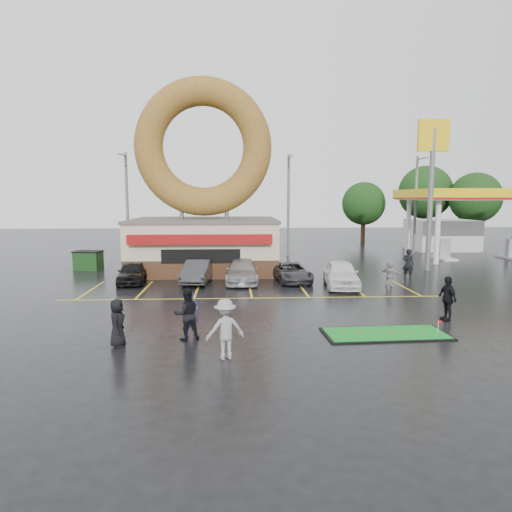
{
  "coord_description": "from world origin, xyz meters",
  "views": [
    {
      "loc": [
        -0.95,
        -19.77,
        5.15
      ],
      "look_at": [
        0.22,
        3.46,
        2.2
      ],
      "focal_mm": 32.0,
      "sensor_mm": 36.0,
      "label": 1
    }
  ],
  "objects_px": {
    "donut_shop": "(204,208)",
    "car_white": "(341,274)",
    "person_cameraman": "(447,298)",
    "car_black": "(132,272)",
    "person_blue": "(191,314)",
    "dumpster": "(88,261)",
    "streetlight_mid": "(288,202)",
    "streetlight_left": "(127,203)",
    "car_dgrey": "(198,271)",
    "putting_green": "(385,334)",
    "gas_station": "(463,214)",
    "car_grey": "(292,272)",
    "streetlight_right": "(416,202)",
    "shell_sign": "(432,166)",
    "car_silver": "(242,271)"
  },
  "relations": [
    {
      "from": "donut_shop",
      "to": "car_white",
      "type": "height_order",
      "value": "donut_shop"
    },
    {
      "from": "person_cameraman",
      "to": "car_black",
      "type": "bearing_deg",
      "value": -130.63
    },
    {
      "from": "person_blue",
      "to": "dumpster",
      "type": "height_order",
      "value": "person_blue"
    },
    {
      "from": "streetlight_mid",
      "to": "person_blue",
      "type": "relative_size",
      "value": 5.37
    },
    {
      "from": "streetlight_left",
      "to": "person_cameraman",
      "type": "relative_size",
      "value": 4.76
    },
    {
      "from": "car_dgrey",
      "to": "putting_green",
      "type": "xyz_separation_m",
      "value": [
        7.95,
        -11.21,
        -0.66
      ]
    },
    {
      "from": "putting_green",
      "to": "dumpster",
      "type": "bearing_deg",
      "value": 134.26
    },
    {
      "from": "streetlight_left",
      "to": "person_blue",
      "type": "height_order",
      "value": "streetlight_left"
    },
    {
      "from": "donut_shop",
      "to": "gas_station",
      "type": "bearing_deg",
      "value": 19.11
    },
    {
      "from": "gas_station",
      "to": "streetlight_mid",
      "type": "xyz_separation_m",
      "value": [
        -16.0,
        -0.02,
        1.08
      ]
    },
    {
      "from": "car_grey",
      "to": "putting_green",
      "type": "distance_m",
      "value": 11.43
    },
    {
      "from": "streetlight_right",
      "to": "shell_sign",
      "type": "bearing_deg",
      "value": -106.83
    },
    {
      "from": "car_dgrey",
      "to": "putting_green",
      "type": "distance_m",
      "value": 13.76
    },
    {
      "from": "streetlight_right",
      "to": "car_black",
      "type": "bearing_deg",
      "value": -148.96
    },
    {
      "from": "shell_sign",
      "to": "car_dgrey",
      "type": "relative_size",
      "value": 2.5
    },
    {
      "from": "shell_sign",
      "to": "streetlight_mid",
      "type": "xyz_separation_m",
      "value": [
        -9.0,
        8.92,
        -2.6
      ]
    },
    {
      "from": "car_white",
      "to": "person_cameraman",
      "type": "xyz_separation_m",
      "value": [
        2.78,
        -7.4,
        0.16
      ]
    },
    {
      "from": "shell_sign",
      "to": "car_dgrey",
      "type": "xyz_separation_m",
      "value": [
        -16.13,
        -4.0,
        -6.68
      ]
    },
    {
      "from": "shell_sign",
      "to": "putting_green",
      "type": "bearing_deg",
      "value": -118.27
    },
    {
      "from": "streetlight_mid",
      "to": "car_white",
      "type": "height_order",
      "value": "streetlight_mid"
    },
    {
      "from": "streetlight_right",
      "to": "person_blue",
      "type": "relative_size",
      "value": 5.37
    },
    {
      "from": "person_cameraman",
      "to": "putting_green",
      "type": "distance_m",
      "value": 3.89
    },
    {
      "from": "streetlight_mid",
      "to": "dumpster",
      "type": "bearing_deg",
      "value": -154.27
    },
    {
      "from": "shell_sign",
      "to": "streetlight_left",
      "type": "height_order",
      "value": "shell_sign"
    },
    {
      "from": "streetlight_right",
      "to": "gas_station",
      "type": "bearing_deg",
      "value": -13.75
    },
    {
      "from": "streetlight_right",
      "to": "putting_green",
      "type": "distance_m",
      "value": 27.91
    },
    {
      "from": "donut_shop",
      "to": "car_dgrey",
      "type": "distance_m",
      "value": 6.24
    },
    {
      "from": "car_silver",
      "to": "streetlight_mid",
      "type": "bearing_deg",
      "value": 72.5
    },
    {
      "from": "streetlight_right",
      "to": "car_black",
      "type": "height_order",
      "value": "streetlight_right"
    },
    {
      "from": "car_white",
      "to": "putting_green",
      "type": "distance_m",
      "value": 9.36
    },
    {
      "from": "person_cameraman",
      "to": "dumpster",
      "type": "height_order",
      "value": "person_cameraman"
    },
    {
      "from": "person_cameraman",
      "to": "person_blue",
      "type": "bearing_deg",
      "value": -90.43
    },
    {
      "from": "shell_sign",
      "to": "car_white",
      "type": "xyz_separation_m",
      "value": [
        -7.69,
        -5.9,
        -6.6
      ]
    },
    {
      "from": "streetlight_right",
      "to": "person_cameraman",
      "type": "distance_m",
      "value": 24.83
    },
    {
      "from": "car_black",
      "to": "car_dgrey",
      "type": "relative_size",
      "value": 0.92
    },
    {
      "from": "streetlight_right",
      "to": "dumpster",
      "type": "height_order",
      "value": "streetlight_right"
    },
    {
      "from": "shell_sign",
      "to": "person_cameraman",
      "type": "bearing_deg",
      "value": -110.27
    },
    {
      "from": "shell_sign",
      "to": "streetlight_left",
      "type": "relative_size",
      "value": 1.18
    },
    {
      "from": "donut_shop",
      "to": "car_white",
      "type": "relative_size",
      "value": 2.94
    },
    {
      "from": "donut_shop",
      "to": "car_grey",
      "type": "relative_size",
      "value": 3.19
    },
    {
      "from": "person_blue",
      "to": "dumpster",
      "type": "distance_m",
      "value": 18.67
    },
    {
      "from": "car_black",
      "to": "car_grey",
      "type": "relative_size",
      "value": 0.92
    },
    {
      "from": "person_blue",
      "to": "person_cameraman",
      "type": "bearing_deg",
      "value": -25.53
    },
    {
      "from": "car_black",
      "to": "car_white",
      "type": "height_order",
      "value": "car_white"
    },
    {
      "from": "gas_station",
      "to": "person_cameraman",
      "type": "bearing_deg",
      "value": -118.17
    },
    {
      "from": "car_silver",
      "to": "person_cameraman",
      "type": "xyz_separation_m",
      "value": [
        8.5,
        -9.3,
        0.26
      ]
    },
    {
      "from": "donut_shop",
      "to": "streetlight_mid",
      "type": "bearing_deg",
      "value": 48.62
    },
    {
      "from": "car_silver",
      "to": "streetlight_left",
      "type": "bearing_deg",
      "value": 130.18
    },
    {
      "from": "shell_sign",
      "to": "streetlight_mid",
      "type": "bearing_deg",
      "value": 135.27
    },
    {
      "from": "shell_sign",
      "to": "streetlight_right",
      "type": "height_order",
      "value": "shell_sign"
    }
  ]
}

